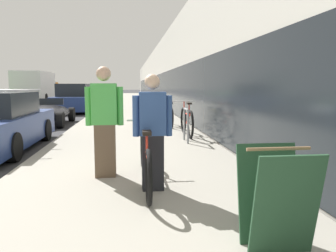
{
  "coord_description": "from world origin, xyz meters",
  "views": [
    {
      "loc": [
        5.78,
        -3.49,
        1.55
      ],
      "look_at": [
        7.87,
        14.38,
        -0.7
      ],
      "focal_mm": 35.0,
      "sensor_mm": 36.0,
      "label": 1
    }
  ],
  "objects_px": {
    "cruiser_bike_middle": "(170,116)",
    "vintage_roadster_curbside": "(46,114)",
    "parked_sedan_far": "(74,99)",
    "person_bystander": "(105,122)",
    "sandwich_board_sign": "(277,198)",
    "person_rider": "(153,133)",
    "cruiser_bike_nearest": "(187,121)",
    "tandem_bicycle": "(145,158)",
    "bike_rack_hoop": "(186,121)",
    "moving_truck": "(36,87)"
  },
  "relations": [
    {
      "from": "cruiser_bike_nearest",
      "to": "vintage_roadster_curbside",
      "type": "relative_size",
      "value": 0.47
    },
    {
      "from": "person_bystander",
      "to": "parked_sedan_far",
      "type": "bearing_deg",
      "value": 101.12
    },
    {
      "from": "parked_sedan_far",
      "to": "cruiser_bike_nearest",
      "type": "bearing_deg",
      "value": -65.23
    },
    {
      "from": "sandwich_board_sign",
      "to": "vintage_roadster_curbside",
      "type": "relative_size",
      "value": 0.22
    },
    {
      "from": "cruiser_bike_nearest",
      "to": "moving_truck",
      "type": "height_order",
      "value": "moving_truck"
    },
    {
      "from": "person_rider",
      "to": "person_bystander",
      "type": "bearing_deg",
      "value": 132.85
    },
    {
      "from": "person_rider",
      "to": "cruiser_bike_nearest",
      "type": "distance_m",
      "value": 4.9
    },
    {
      "from": "person_rider",
      "to": "moving_truck",
      "type": "distance_m",
      "value": 28.0
    },
    {
      "from": "vintage_roadster_curbside",
      "to": "moving_truck",
      "type": "relative_size",
      "value": 0.57
    },
    {
      "from": "person_bystander",
      "to": "vintage_roadster_curbside",
      "type": "bearing_deg",
      "value": 109.49
    },
    {
      "from": "person_rider",
      "to": "cruiser_bike_nearest",
      "type": "relative_size",
      "value": 0.83
    },
    {
      "from": "bike_rack_hoop",
      "to": "vintage_roadster_curbside",
      "type": "height_order",
      "value": "vintage_roadster_curbside"
    },
    {
      "from": "cruiser_bike_nearest",
      "to": "sandwich_board_sign",
      "type": "xyz_separation_m",
      "value": [
        -0.34,
        -6.46,
        0.05
      ]
    },
    {
      "from": "tandem_bicycle",
      "to": "parked_sedan_far",
      "type": "xyz_separation_m",
      "value": [
        -3.42,
        14.8,
        0.23
      ]
    },
    {
      "from": "person_bystander",
      "to": "tandem_bicycle",
      "type": "bearing_deg",
      "value": -35.41
    },
    {
      "from": "person_bystander",
      "to": "sandwich_board_sign",
      "type": "xyz_separation_m",
      "value": [
        1.63,
        -2.49,
        -0.4
      ]
    },
    {
      "from": "tandem_bicycle",
      "to": "cruiser_bike_middle",
      "type": "relative_size",
      "value": 1.51
    },
    {
      "from": "person_rider",
      "to": "cruiser_bike_nearest",
      "type": "bearing_deg",
      "value": 74.67
    },
    {
      "from": "person_rider",
      "to": "moving_truck",
      "type": "bearing_deg",
      "value": 108.07
    },
    {
      "from": "bike_rack_hoop",
      "to": "moving_truck",
      "type": "relative_size",
      "value": 0.12
    },
    {
      "from": "person_bystander",
      "to": "person_rider",
      "type": "bearing_deg",
      "value": -47.15
    },
    {
      "from": "cruiser_bike_middle",
      "to": "vintage_roadster_curbside",
      "type": "distance_m",
      "value": 5.1
    },
    {
      "from": "person_bystander",
      "to": "vintage_roadster_curbside",
      "type": "xyz_separation_m",
      "value": [
        -2.9,
        8.18,
        -0.54
      ]
    },
    {
      "from": "tandem_bicycle",
      "to": "sandwich_board_sign",
      "type": "xyz_separation_m",
      "value": [
        1.04,
        -2.07,
        0.08
      ]
    },
    {
      "from": "moving_truck",
      "to": "parked_sedan_far",
      "type": "bearing_deg",
      "value": -65.78
    },
    {
      "from": "person_rider",
      "to": "bike_rack_hoop",
      "type": "relative_size",
      "value": 1.85
    },
    {
      "from": "person_rider",
      "to": "vintage_roadster_curbside",
      "type": "height_order",
      "value": "person_rider"
    },
    {
      "from": "parked_sedan_far",
      "to": "cruiser_bike_middle",
      "type": "bearing_deg",
      "value": -60.98
    },
    {
      "from": "vintage_roadster_curbside",
      "to": "moving_truck",
      "type": "bearing_deg",
      "value": 106.08
    },
    {
      "from": "bike_rack_hoop",
      "to": "sandwich_board_sign",
      "type": "distance_m",
      "value": 5.45
    },
    {
      "from": "person_rider",
      "to": "parked_sedan_far",
      "type": "distance_m",
      "value": 15.52
    },
    {
      "from": "person_bystander",
      "to": "sandwich_board_sign",
      "type": "height_order",
      "value": "person_bystander"
    },
    {
      "from": "sandwich_board_sign",
      "to": "moving_truck",
      "type": "height_order",
      "value": "moving_truck"
    },
    {
      "from": "cruiser_bike_nearest",
      "to": "sandwich_board_sign",
      "type": "bearing_deg",
      "value": -93.05
    },
    {
      "from": "bike_rack_hoop",
      "to": "cruiser_bike_nearest",
      "type": "bearing_deg",
      "value": 79.18
    },
    {
      "from": "tandem_bicycle",
      "to": "bike_rack_hoop",
      "type": "xyz_separation_m",
      "value": [
        1.19,
        3.38,
        0.15
      ]
    },
    {
      "from": "person_rider",
      "to": "cruiser_bike_nearest",
      "type": "xyz_separation_m",
      "value": [
        1.29,
        4.71,
        -0.38
      ]
    },
    {
      "from": "sandwich_board_sign",
      "to": "parked_sedan_far",
      "type": "height_order",
      "value": "parked_sedan_far"
    },
    {
      "from": "cruiser_bike_middle",
      "to": "person_bystander",
      "type": "bearing_deg",
      "value": -106.09
    },
    {
      "from": "cruiser_bike_middle",
      "to": "vintage_roadster_curbside",
      "type": "height_order",
      "value": "vintage_roadster_curbside"
    },
    {
      "from": "person_bystander",
      "to": "bike_rack_hoop",
      "type": "xyz_separation_m",
      "value": [
        1.78,
        2.96,
        -0.34
      ]
    },
    {
      "from": "parked_sedan_far",
      "to": "bike_rack_hoop",
      "type": "bearing_deg",
      "value": -68.01
    },
    {
      "from": "person_rider",
      "to": "bike_rack_hoop",
      "type": "xyz_separation_m",
      "value": [
        1.1,
        3.7,
        -0.27
      ]
    },
    {
      "from": "person_bystander",
      "to": "vintage_roadster_curbside",
      "type": "distance_m",
      "value": 8.7
    },
    {
      "from": "cruiser_bike_nearest",
      "to": "sandwich_board_sign",
      "type": "relative_size",
      "value": 2.1
    },
    {
      "from": "tandem_bicycle",
      "to": "parked_sedan_far",
      "type": "bearing_deg",
      "value": 103.02
    },
    {
      "from": "cruiser_bike_nearest",
      "to": "vintage_roadster_curbside",
      "type": "bearing_deg",
      "value": 139.14
    },
    {
      "from": "bike_rack_hoop",
      "to": "parked_sedan_far",
      "type": "xyz_separation_m",
      "value": [
        -4.61,
        11.42,
        0.09
      ]
    },
    {
      "from": "bike_rack_hoop",
      "to": "person_rider",
      "type": "bearing_deg",
      "value": -106.53
    },
    {
      "from": "parked_sedan_far",
      "to": "person_bystander",
      "type": "bearing_deg",
      "value": -78.88
    }
  ]
}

